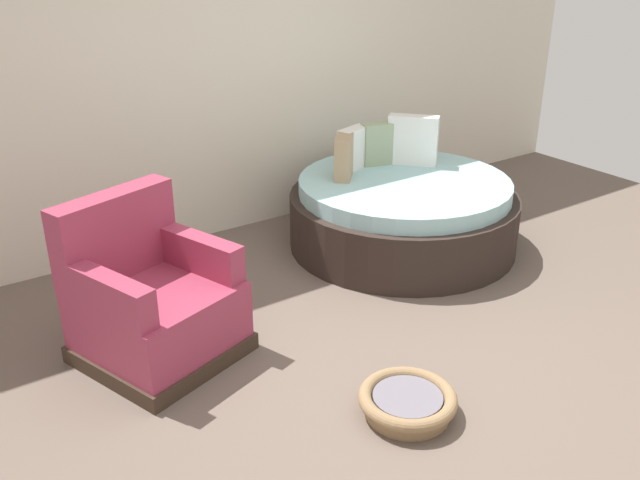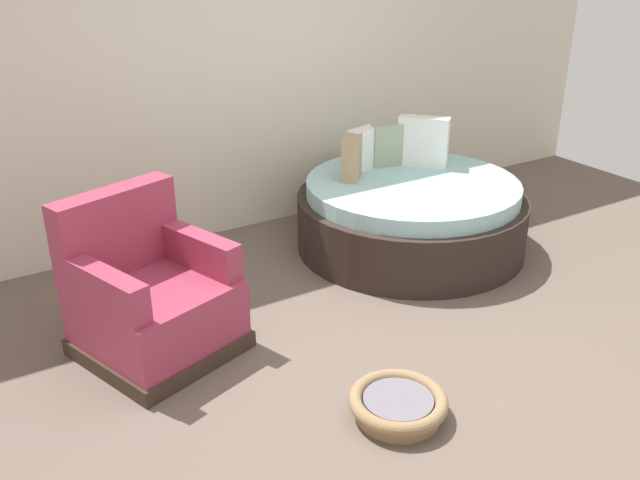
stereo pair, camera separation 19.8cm
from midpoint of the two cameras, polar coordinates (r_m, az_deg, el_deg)
ground_plane at (r=4.02m, az=7.92°, el=-10.63°), size 8.00×8.00×0.02m
back_wall at (r=5.41m, az=-7.86°, el=15.55°), size 8.00×0.12×2.95m
round_daybed at (r=5.38m, az=8.54°, el=2.25°), size 1.77×1.77×0.94m
red_armchair at (r=4.08m, az=-12.61°, el=-4.79°), size 1.01×1.01×0.94m
pet_basket at (r=3.62m, az=8.11°, el=-13.40°), size 0.51×0.51×0.13m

